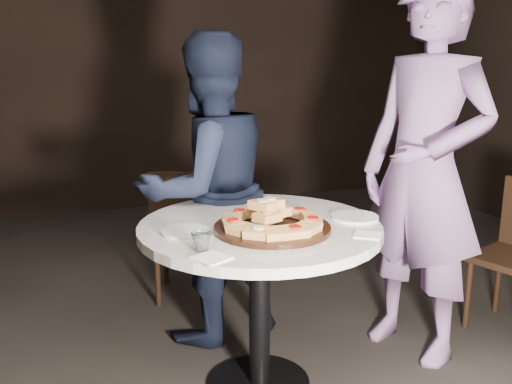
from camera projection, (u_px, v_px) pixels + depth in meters
table at (260, 256)px, 2.50m from camera, size 1.07×1.07×0.79m
serving_board at (272, 228)px, 2.37m from camera, size 0.52×0.52×0.02m
focaccia_pile at (271, 218)px, 2.36m from camera, size 0.43×0.42×0.12m
plate_left at (185, 231)px, 2.34m from camera, size 0.26×0.26×0.01m
plate_right at (355, 217)px, 2.54m from camera, size 0.22×0.22×0.01m
water_glass at (201, 241)px, 2.13m from camera, size 0.08×0.08×0.07m
napkin_near at (211, 258)px, 2.05m from camera, size 0.16×0.16×0.01m
napkin_far at (367, 235)px, 2.31m from camera, size 0.15×0.15×0.01m
chair_far at (185, 226)px, 3.46m from camera, size 0.50×0.51×0.84m
diner_navy at (207, 191)px, 2.97m from camera, size 0.93×0.81×1.62m
diner_teal at (425, 173)px, 2.78m from camera, size 0.68×0.80×1.88m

